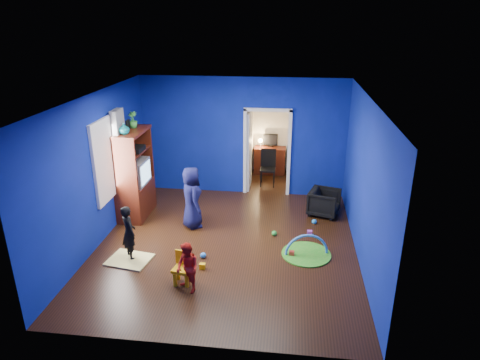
# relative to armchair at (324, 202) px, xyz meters

# --- Properties ---
(floor) EXTENTS (5.00, 5.50, 0.01)m
(floor) POSITION_rel_armchair_xyz_m (-1.98, -1.66, -0.30)
(floor) COLOR black
(floor) RESTS_ON ground
(ceiling) EXTENTS (5.00, 5.50, 0.01)m
(ceiling) POSITION_rel_armchair_xyz_m (-1.98, -1.66, 2.60)
(ceiling) COLOR white
(ceiling) RESTS_ON wall_back
(wall_back) EXTENTS (5.00, 0.02, 2.90)m
(wall_back) POSITION_rel_armchair_xyz_m (-1.98, 1.09, 1.15)
(wall_back) COLOR navy
(wall_back) RESTS_ON floor
(wall_front) EXTENTS (5.00, 0.02, 2.90)m
(wall_front) POSITION_rel_armchair_xyz_m (-1.98, -4.41, 1.15)
(wall_front) COLOR navy
(wall_front) RESTS_ON floor
(wall_left) EXTENTS (0.02, 5.50, 2.90)m
(wall_left) POSITION_rel_armchair_xyz_m (-4.48, -1.66, 1.15)
(wall_left) COLOR navy
(wall_left) RESTS_ON floor
(wall_right) EXTENTS (0.02, 5.50, 2.90)m
(wall_right) POSITION_rel_armchair_xyz_m (0.52, -1.66, 1.15)
(wall_right) COLOR navy
(wall_right) RESTS_ON floor
(alcove) EXTENTS (1.00, 1.75, 2.50)m
(alcove) POSITION_rel_armchair_xyz_m (-1.38, 1.97, 0.95)
(alcove) COLOR silver
(alcove) RESTS_ON floor
(armchair) EXTENTS (0.81, 0.79, 0.59)m
(armchair) POSITION_rel_armchair_xyz_m (0.00, 0.00, 0.00)
(armchair) COLOR black
(armchair) RESTS_ON floor
(child_black) EXTENTS (0.44, 0.45, 1.05)m
(child_black) POSITION_rel_armchair_xyz_m (-3.68, -2.32, 0.23)
(child_black) COLOR black
(child_black) RESTS_ON floor
(child_navy) EXTENTS (0.68, 0.77, 1.33)m
(child_navy) POSITION_rel_armchair_xyz_m (-2.82, -0.92, 0.37)
(child_navy) COLOR #0E1433
(child_navy) RESTS_ON floor
(toddler_red) EXTENTS (0.53, 0.53, 0.87)m
(toddler_red) POSITION_rel_armchair_xyz_m (-2.38, -3.19, 0.14)
(toddler_red) COLOR #B11B12
(toddler_red) RESTS_ON floor
(vase) EXTENTS (0.29, 0.29, 0.24)m
(vase) POSITION_rel_armchair_xyz_m (-4.20, -0.81, 1.78)
(vase) COLOR #0D566B
(vase) RESTS_ON tv_armoire
(potted_plant) EXTENTS (0.22, 0.22, 0.36)m
(potted_plant) POSITION_rel_armchair_xyz_m (-4.20, -0.29, 1.84)
(potted_plant) COLOR #338A32
(potted_plant) RESTS_ON tv_armoire
(tv_armoire) EXTENTS (0.58, 1.14, 1.96)m
(tv_armoire) POSITION_rel_armchair_xyz_m (-4.20, -0.51, 0.68)
(tv_armoire) COLOR #391709
(tv_armoire) RESTS_ON floor
(crt_tv) EXTENTS (0.46, 0.70, 0.54)m
(crt_tv) POSITION_rel_armchair_xyz_m (-4.16, -0.51, 0.72)
(crt_tv) COLOR silver
(crt_tv) RESTS_ON tv_armoire
(yellow_blanket) EXTENTS (0.84, 0.71, 0.03)m
(yellow_blanket) POSITION_rel_armchair_xyz_m (-3.68, -2.42, -0.28)
(yellow_blanket) COLOR #F2E07A
(yellow_blanket) RESTS_ON floor
(hopper_ball) EXTENTS (0.35, 0.35, 0.35)m
(hopper_ball) POSITION_rel_armchair_xyz_m (-2.87, -0.67, -0.12)
(hopper_ball) COLOR yellow
(hopper_ball) RESTS_ON floor
(kid_chair) EXTENTS (0.33, 0.33, 0.50)m
(kid_chair) POSITION_rel_armchair_xyz_m (-2.53, -2.99, -0.05)
(kid_chair) COLOR yellow
(kid_chair) RESTS_ON floor
(play_mat) EXTENTS (0.93, 0.93, 0.02)m
(play_mat) POSITION_rel_armchair_xyz_m (-0.43, -1.82, -0.28)
(play_mat) COLOR #4BA425
(play_mat) RESTS_ON floor
(toy_arch) EXTENTS (0.82, 0.21, 0.83)m
(toy_arch) POSITION_rel_armchair_xyz_m (-0.43, -1.82, -0.28)
(toy_arch) COLOR #3F8CD8
(toy_arch) RESTS_ON floor
(window_left) EXTENTS (0.03, 0.95, 1.55)m
(window_left) POSITION_rel_armchair_xyz_m (-4.46, -1.31, 1.25)
(window_left) COLOR white
(window_left) RESTS_ON wall_left
(curtain) EXTENTS (0.14, 0.42, 2.40)m
(curtain) POSITION_rel_armchair_xyz_m (-4.35, -0.76, 0.95)
(curtain) COLOR slate
(curtain) RESTS_ON floor
(doorway) EXTENTS (1.16, 0.10, 2.10)m
(doorway) POSITION_rel_armchair_xyz_m (-1.38, 1.09, 0.75)
(doorway) COLOR white
(doorway) RESTS_ON floor
(study_desk) EXTENTS (0.88, 0.44, 0.75)m
(study_desk) POSITION_rel_armchair_xyz_m (-1.38, 2.60, 0.08)
(study_desk) COLOR #3D140A
(study_desk) RESTS_ON floor
(desk_monitor) EXTENTS (0.40, 0.05, 0.32)m
(desk_monitor) POSITION_rel_armchair_xyz_m (-1.38, 2.72, 0.65)
(desk_monitor) COLOR black
(desk_monitor) RESTS_ON study_desk
(desk_lamp) EXTENTS (0.14, 0.14, 0.14)m
(desk_lamp) POSITION_rel_armchair_xyz_m (-1.66, 2.66, 0.63)
(desk_lamp) COLOR #FFD88C
(desk_lamp) RESTS_ON study_desk
(folding_chair) EXTENTS (0.40, 0.40, 0.92)m
(folding_chair) POSITION_rel_armchair_xyz_m (-1.38, 1.64, 0.16)
(folding_chair) COLOR black
(folding_chair) RESTS_ON floor
(book_shelf) EXTENTS (0.88, 0.24, 0.04)m
(book_shelf) POSITION_rel_armchair_xyz_m (-1.38, 2.71, 1.72)
(book_shelf) COLOR white
(book_shelf) RESTS_ON study_desk
(toy_0) EXTENTS (0.10, 0.08, 0.10)m
(toy_0) POSITION_rel_armchair_xyz_m (-0.70, -1.89, -0.25)
(toy_0) COLOR red
(toy_0) RESTS_ON floor
(toy_1) EXTENTS (0.11, 0.11, 0.11)m
(toy_1) POSITION_rel_armchair_xyz_m (-0.23, -0.50, -0.24)
(toy_1) COLOR #238ACB
(toy_1) RESTS_ON floor
(toy_2) EXTENTS (0.10, 0.08, 0.10)m
(toy_2) POSITION_rel_armchair_xyz_m (-2.28, -2.52, -0.25)
(toy_2) COLOR #DEA70B
(toy_2) RESTS_ON floor
(toy_3) EXTENTS (0.11, 0.11, 0.11)m
(toy_3) POSITION_rel_armchair_xyz_m (-1.07, -1.14, -0.24)
(toy_3) COLOR green
(toy_3) RESTS_ON floor
(toy_4) EXTENTS (0.10, 0.08, 0.10)m
(toy_4) POSITION_rel_armchair_xyz_m (-0.34, -1.03, -0.25)
(toy_4) COLOR #C64ABA
(toy_4) RESTS_ON floor
(toy_5) EXTENTS (0.11, 0.11, 0.11)m
(toy_5) POSITION_rel_armchair_xyz_m (-2.34, -2.16, -0.24)
(toy_5) COLOR blue
(toy_5) RESTS_ON floor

